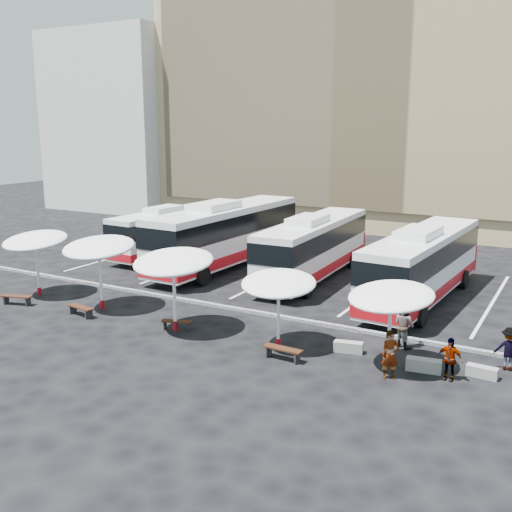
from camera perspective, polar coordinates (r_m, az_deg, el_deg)
The scene contains 25 objects.
ground at distance 29.56m, azimuth -4.56°, elevation -5.07°, with size 120.00×120.00×0.00m, color black.
sandstone_building at distance 57.52m, azimuth 13.89°, elevation 15.92°, with size 42.00×18.25×29.60m.
apartment_block at distance 67.47m, azimuth -11.40°, elevation 12.41°, with size 14.00×14.00×18.00m, color silver.
curb_divider at distance 29.93m, azimuth -4.03°, elevation -4.68°, with size 34.00×0.25×0.15m, color black.
bay_lines at distance 36.20m, azimuth 2.50°, elevation -1.72°, with size 24.15×12.00×0.01m.
bus_0 at distance 41.80m, azimuth -7.92°, elevation 2.56°, with size 2.90×10.88×3.42m.
bus_1 at distance 37.61m, azimuth -2.87°, elevation 2.21°, with size 3.47×13.51×4.26m.
bus_2 at distance 35.01m, azimuth 5.53°, elevation 1.00°, with size 3.14×12.06×3.80m.
bus_3 at distance 31.56m, azimuth 15.61°, elevation -0.61°, with size 3.36×12.41×3.90m.
sunshade_0 at distance 33.27m, azimuth -20.28°, elevation 1.38°, with size 3.67×3.71×3.44m.
sunshade_1 at distance 29.83m, azimuth -14.74°, elevation 0.79°, with size 4.03×4.07×3.60m.
sunshade_2 at distance 25.96m, azimuth -7.88°, elevation -0.58°, with size 3.87×3.91×3.63m.
sunshade_3 at distance 23.88m, azimuth 2.17°, elevation -2.64°, with size 3.67×3.70×3.15m.
sunshade_4 at distance 22.31m, azimuth 12.74°, elevation -3.79°, with size 4.05×4.08×3.27m.
wood_bench_0 at distance 32.36m, azimuth -21.83°, elevation -3.71°, with size 1.61×0.83×0.48m.
wood_bench_1 at distance 29.53m, azimuth -16.35°, elevation -4.84°, with size 1.57×0.64×0.47m.
wood_bench_2 at distance 26.75m, azimuth -7.55°, elevation -6.33°, with size 1.41×0.79×0.42m.
wood_bench_3 at distance 23.33m, azimuth 2.57°, elevation -8.99°, with size 1.59×0.49×0.48m.
conc_bench_0 at distance 24.37m, azimuth 8.78°, elevation -8.56°, with size 1.15×0.38×0.43m, color gray.
conc_bench_1 at distance 23.17m, azimuth 15.68°, elevation -9.98°, with size 1.26×0.42×0.47m, color gray.
conc_bench_2 at distance 23.33m, azimuth 20.73°, elevation -10.28°, with size 1.08×0.36×0.41m, color gray.
passenger_0 at distance 22.03m, azimuth 12.67°, elevation -9.19°, with size 0.65×0.43×1.78m, color black.
passenger_1 at distance 25.08m, azimuth 13.96°, elevation -6.43°, with size 0.91×0.71×1.87m, color black.
passenger_2 at distance 22.50m, azimuth 17.94°, elevation -9.31°, with size 0.93×0.39×1.58m, color black.
passenger_3 at distance 24.13m, azimuth 22.94°, elevation -8.14°, with size 1.06×0.61×1.64m, color black.
Camera 1 is at (15.80, -23.32, 8.95)m, focal length 42.00 mm.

